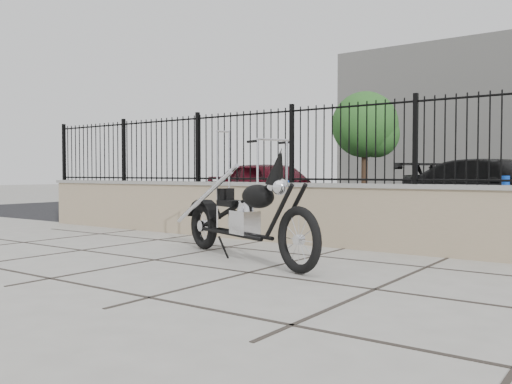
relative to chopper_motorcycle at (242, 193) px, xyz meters
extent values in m
plane|color=#99968E|center=(0.62, -0.70, -0.86)|extent=(90.00, 90.00, 0.00)
plane|color=black|center=(0.62, 11.80, -0.86)|extent=(30.00, 30.00, 0.00)
cube|color=gray|center=(0.62, 1.80, -0.38)|extent=(14.00, 0.36, 0.96)
cube|color=black|center=(0.62, 1.80, 0.70)|extent=(14.00, 0.08, 1.20)
imported|color=#430913|center=(-3.47, 5.77, -0.14)|extent=(4.55, 2.87, 1.44)
imported|color=black|center=(1.77, 6.79, -0.15)|extent=(5.29, 4.01, 1.43)
cylinder|color=blue|center=(-1.78, 3.95, -0.38)|extent=(0.14, 0.14, 0.96)
cylinder|color=#0E34D9|center=(2.30, 4.28, -0.33)|extent=(0.16, 0.16, 1.07)
cylinder|color=#382619|center=(-5.35, 15.53, 0.43)|extent=(0.26, 0.26, 2.59)
sphere|color=#225C25|center=(-5.35, 15.53, 2.42)|extent=(2.76, 2.76, 2.76)
camera|label=1|loc=(4.20, -5.54, 0.25)|focal=38.00mm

